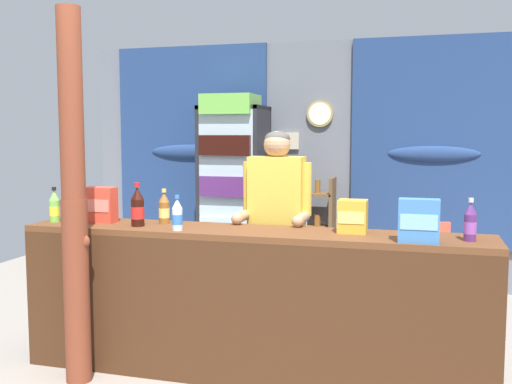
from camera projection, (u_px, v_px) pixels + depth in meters
name	position (u px, v px, depth m)	size (l,w,h in m)	color
ground_plane	(284.00, 338.00, 4.57)	(7.95, 7.95, 0.00)	gray
back_wall_curtained	(321.00, 160.00, 6.25)	(5.25, 0.22, 2.55)	slate
stall_counter	(245.00, 292.00, 3.71)	(3.04, 0.48, 0.97)	brown
timber_post	(74.00, 207.00, 3.68)	(0.18, 0.16, 2.36)	brown
drink_fridge	(233.00, 184.00, 6.03)	(0.64, 0.61, 1.98)	#232328
bottle_shelf_rack	(311.00, 230.00, 6.06)	(0.48, 0.28, 1.14)	brown
plastic_lawn_chair	(421.00, 262.00, 5.02)	(0.50, 0.50, 0.86)	#E5563D
shopkeeper	(277.00, 215.00, 4.19)	(0.50, 0.42, 1.61)	#28282D
soda_bottle_cola	(138.00, 208.00, 3.92)	(0.09, 0.09, 0.29)	black
soda_bottle_iced_tea	(164.00, 209.00, 4.03)	(0.07, 0.07, 0.24)	brown
soda_bottle_grape_soda	(470.00, 223.00, 3.37)	(0.07, 0.07, 0.25)	#56286B
soda_bottle_water	(177.00, 215.00, 3.75)	(0.07, 0.07, 0.23)	silver
soda_bottle_lime_soda	(55.00, 207.00, 4.11)	(0.07, 0.07, 0.25)	#75C64C
snack_box_biscuit	(419.00, 221.00, 3.32)	(0.23, 0.11, 0.25)	#3D75B7
snack_box_crackers	(100.00, 205.00, 4.09)	(0.22, 0.12, 0.25)	#E5422D
snack_box_choco_powder	(353.00, 216.00, 3.65)	(0.18, 0.15, 0.21)	gold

